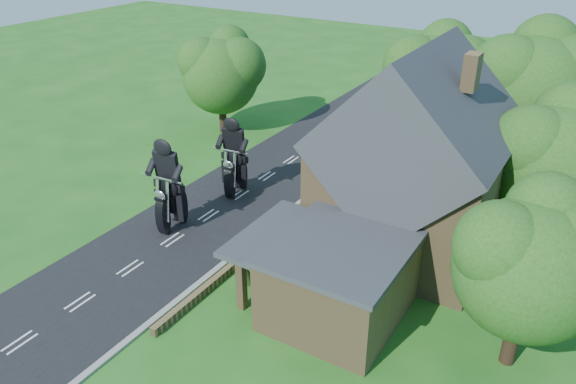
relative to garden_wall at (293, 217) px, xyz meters
The scene contains 19 objects.
ground 6.60m from the garden_wall, 130.70° to the right, with size 120.00×120.00×0.00m, color #1E5919.
road 6.60m from the garden_wall, 130.70° to the right, with size 7.00×80.00×0.02m, color black.
kerb 5.04m from the garden_wall, 97.41° to the right, with size 0.30×80.00×0.12m, color gray.
garden_wall is the anchor object (origin of this frame).
house 7.52m from the garden_wall, ahead, with size 9.54×8.64×10.24m.
annex 8.19m from the garden_wall, 46.16° to the right, with size 7.05×5.94×3.44m.
tree_annex_side 14.45m from the garden_wall, 20.89° to the right, with size 5.64×5.20×7.48m.
tree_house_right 13.80m from the garden_wall, 16.32° to the left, with size 6.51×6.00×8.40m.
tree_behind_house 16.06m from the garden_wall, 48.43° to the left, with size 7.81×7.20×10.08m.
tree_behind_left 13.88m from the garden_wall, 72.34° to the left, with size 6.94×6.40×9.16m.
tree_far_road 15.13m from the garden_wall, 140.77° to the left, with size 6.08×5.60×7.84m.
shrub_a 6.09m from the garden_wall, 80.54° to the right, with size 0.90×0.90×1.10m, color #153912.
shrub_b 3.66m from the garden_wall, 74.05° to the right, with size 0.90×0.90×1.10m, color #153912.
shrub_c 1.46m from the garden_wall, 45.00° to the right, with size 0.90×0.90×1.10m, color #153912.
shrub_d 4.14m from the garden_wall, 75.96° to the left, with size 0.90×0.90×1.10m, color #153912.
shrub_e 6.59m from the garden_wall, 81.25° to the left, with size 0.90×0.90×1.10m, color #153912.
shrub_f 9.06m from the garden_wall, 83.66° to the left, with size 0.90×0.90×1.10m, color #153912.
motorcycle_lead 6.51m from the garden_wall, 141.47° to the right, with size 0.42×1.67×1.55m, color black, non-canonical shape.
motorcycle_follow 4.70m from the garden_wall, 167.57° to the left, with size 0.40×1.56×1.46m, color black, non-canonical shape.
Camera 1 is at (18.00, -18.11, 15.49)m, focal length 35.00 mm.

